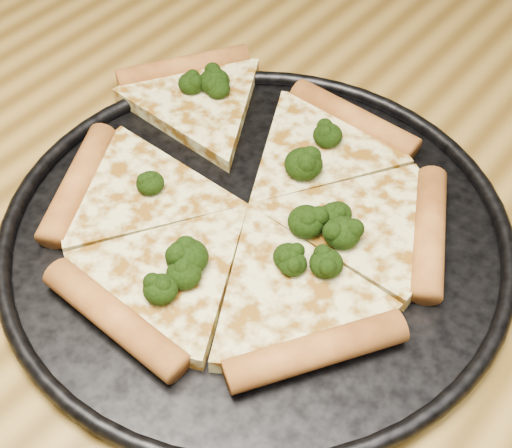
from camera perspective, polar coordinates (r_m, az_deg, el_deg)
The scene contains 4 objects.
dining_table at distance 0.65m, azimuth 6.58°, elevation -7.49°, with size 1.20×0.90×0.75m.
pizza_pan at distance 0.58m, azimuth -0.00°, elevation -0.54°, with size 0.40×0.40×0.02m.
pizza at distance 0.59m, azimuth -0.84°, elevation 1.91°, with size 0.37×0.32×0.02m.
broccoli_florets at distance 0.58m, azimuth 0.26°, elevation 2.18°, with size 0.24×0.23×0.02m.
Camera 1 is at (0.17, -0.34, 1.19)m, focal length 52.66 mm.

